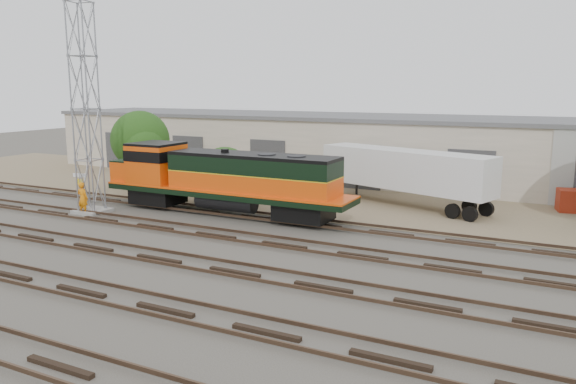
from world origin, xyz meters
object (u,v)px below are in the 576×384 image
at_px(signal_tower, 86,113).
at_px(worker, 83,198).
at_px(locomotive, 221,178).
at_px(semi_trailer, 408,171).

bearing_deg(signal_tower, worker, -99.33).
relative_size(locomotive, worker, 8.15).
height_order(locomotive, worker, locomotive).
bearing_deg(signal_tower, locomotive, 22.73).
distance_m(locomotive, worker, 8.57).
relative_size(locomotive, signal_tower, 1.29).
xyz_separation_m(locomotive, semi_trailer, (9.40, 7.38, 0.05)).
distance_m(signal_tower, semi_trailer, 20.27).
xyz_separation_m(locomotive, signal_tower, (-7.50, -3.14, 3.86)).
height_order(locomotive, semi_trailer, locomotive).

